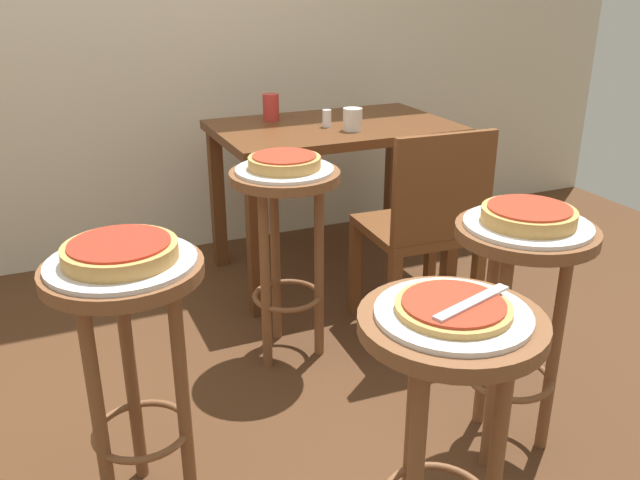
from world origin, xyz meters
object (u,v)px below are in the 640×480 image
(stool_middle, at_px, (520,289))
(stool_leftside, at_px, (130,334))
(pizza_foreground, at_px, (453,307))
(pizza_server_knife, at_px, (472,302))
(serving_plate_leftside, at_px, (122,262))
(cup_near_edge, at_px, (353,119))
(stool_foreground, at_px, (446,395))
(pizza_middle, at_px, (529,215))
(pizza_rear, at_px, (284,162))
(serving_plate_middle, at_px, (527,225))
(condiment_shaker, at_px, (327,118))
(wooden_chair, at_px, (425,226))
(stool_rear, at_px, (286,222))
(serving_plate_foreground, at_px, (453,314))
(pizza_leftside, at_px, (120,251))
(cup_far_edge, at_px, (271,107))
(serving_plate_rear, at_px, (285,170))
(dining_table, at_px, (333,148))

(stool_middle, height_order, stool_leftside, same)
(pizza_foreground, distance_m, pizza_server_knife, 0.04)
(stool_leftside, relative_size, pizza_server_knife, 3.29)
(pizza_foreground, xyz_separation_m, serving_plate_leftside, (-0.58, 0.53, -0.02))
(pizza_foreground, height_order, cup_near_edge, cup_near_edge)
(stool_foreground, height_order, pizza_foreground, pizza_foreground)
(pizza_middle, bearing_deg, stool_middle, -90.00)
(pizza_rear, bearing_deg, stool_foreground, -93.10)
(serving_plate_middle, distance_m, condiment_shaker, 1.36)
(stool_leftside, height_order, serving_plate_leftside, serving_plate_leftside)
(stool_leftside, bearing_deg, wooden_chair, 23.32)
(condiment_shaker, bearing_deg, serving_plate_middle, -90.30)
(pizza_middle, bearing_deg, condiment_shaker, 89.70)
(stool_foreground, bearing_deg, pizza_server_knife, -33.69)
(stool_rear, bearing_deg, serving_plate_foreground, -93.10)
(pizza_leftside, bearing_deg, pizza_server_knife, -42.38)
(pizza_leftside, bearing_deg, pizza_middle, -9.99)
(pizza_server_knife, bearing_deg, cup_far_edge, 64.17)
(pizza_rear, bearing_deg, serving_plate_rear, 0.00)
(pizza_foreground, relative_size, pizza_middle, 0.93)
(pizza_foreground, height_order, stool_rear, pizza_foreground)
(cup_far_edge, xyz_separation_m, condiment_shaker, (0.18, -0.23, -0.02))
(serving_plate_foreground, distance_m, pizza_foreground, 0.02)
(cup_near_edge, height_order, condiment_shaker, cup_near_edge)
(pizza_rear, distance_m, wooden_chair, 0.62)
(serving_plate_foreground, distance_m, pizza_server_knife, 0.05)
(stool_middle, relative_size, cup_far_edge, 5.93)
(stool_leftside, xyz_separation_m, stool_rear, (0.64, 0.59, 0.00))
(serving_plate_middle, xyz_separation_m, pizza_leftside, (-1.06, 0.19, 0.03))
(stool_leftside, bearing_deg, serving_plate_foreground, -42.77)
(stool_leftside, height_order, pizza_server_knife, pizza_server_knife)
(serving_plate_leftside, height_order, pizza_server_knife, pizza_server_knife)
(serving_plate_rear, distance_m, wooden_chair, 0.61)
(stool_middle, relative_size, condiment_shaker, 9.56)
(serving_plate_leftside, distance_m, serving_plate_rear, 0.87)
(stool_rear, relative_size, cup_near_edge, 7.55)
(stool_rear, height_order, wooden_chair, wooden_chair)
(stool_foreground, bearing_deg, serving_plate_foreground, -90.00)
(pizza_foreground, bearing_deg, serving_plate_leftside, 137.23)
(serving_plate_leftside, bearing_deg, wooden_chair, 23.32)
(stool_leftside, bearing_deg, condiment_shaker, 47.86)
(serving_plate_middle, relative_size, stool_leftside, 0.48)
(serving_plate_middle, bearing_deg, stool_foreground, -143.84)
(serving_plate_foreground, xyz_separation_m, pizza_foreground, (0.00, -0.00, 0.02))
(cup_near_edge, bearing_deg, dining_table, 100.04)
(stool_middle, distance_m, stool_leftside, 1.07)
(pizza_foreground, xyz_separation_m, stool_middle, (0.48, 0.35, -0.21))
(pizza_rear, bearing_deg, condiment_shaker, 54.17)
(serving_plate_rear, bearing_deg, stool_leftside, -137.40)
(stool_foreground, relative_size, pizza_middle, 2.84)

